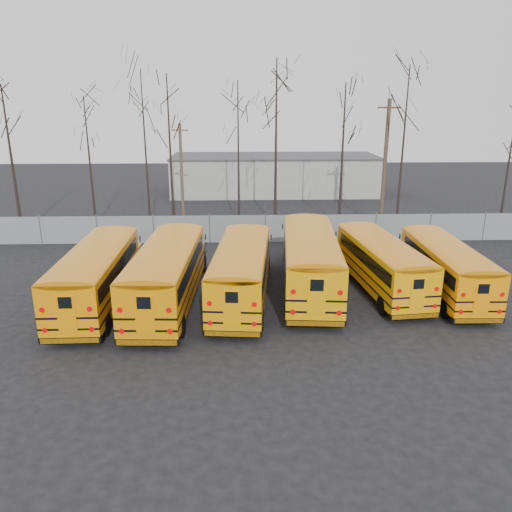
{
  "coord_description": "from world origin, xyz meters",
  "views": [
    {
      "loc": [
        -1.8,
        -22.78,
        9.81
      ],
      "look_at": [
        -0.95,
        3.49,
        1.6
      ],
      "focal_mm": 35.0,
      "sensor_mm": 36.0,
      "label": 1
    }
  ],
  "objects_px": {
    "bus_a": "(97,271)",
    "utility_pole_right": "(385,163)",
    "bus_d": "(310,257)",
    "bus_f": "(445,264)",
    "bus_c": "(242,267)",
    "bus_e": "(380,260)",
    "bus_b": "(167,270)",
    "utility_pole_left": "(182,171)"
  },
  "relations": [
    {
      "from": "bus_d",
      "to": "bus_e",
      "type": "relative_size",
      "value": 1.14
    },
    {
      "from": "bus_b",
      "to": "bus_d",
      "type": "distance_m",
      "value": 7.49
    },
    {
      "from": "bus_a",
      "to": "bus_f",
      "type": "distance_m",
      "value": 17.82
    },
    {
      "from": "bus_a",
      "to": "bus_c",
      "type": "distance_m",
      "value": 7.15
    },
    {
      "from": "bus_e",
      "to": "bus_f",
      "type": "distance_m",
      "value": 3.29
    },
    {
      "from": "bus_c",
      "to": "bus_f",
      "type": "distance_m",
      "value": 10.67
    },
    {
      "from": "bus_c",
      "to": "bus_e",
      "type": "relative_size",
      "value": 1.06
    },
    {
      "from": "utility_pole_right",
      "to": "bus_d",
      "type": "bearing_deg",
      "value": -121.37
    },
    {
      "from": "bus_d",
      "to": "utility_pole_left",
      "type": "distance_m",
      "value": 19.3
    },
    {
      "from": "bus_c",
      "to": "bus_f",
      "type": "bearing_deg",
      "value": 8.9
    },
    {
      "from": "bus_c",
      "to": "bus_e",
      "type": "height_order",
      "value": "bus_c"
    },
    {
      "from": "bus_b",
      "to": "utility_pole_left",
      "type": "bearing_deg",
      "value": 96.32
    },
    {
      "from": "bus_c",
      "to": "utility_pole_right",
      "type": "distance_m",
      "value": 19.15
    },
    {
      "from": "bus_a",
      "to": "bus_f",
      "type": "bearing_deg",
      "value": 2.51
    },
    {
      "from": "bus_f",
      "to": "utility_pole_left",
      "type": "relative_size",
      "value": 1.26
    },
    {
      "from": "bus_c",
      "to": "bus_f",
      "type": "height_order",
      "value": "bus_c"
    },
    {
      "from": "utility_pole_left",
      "to": "bus_e",
      "type": "bearing_deg",
      "value": -37.93
    },
    {
      "from": "bus_a",
      "to": "utility_pole_right",
      "type": "bearing_deg",
      "value": 39.25
    },
    {
      "from": "bus_e",
      "to": "bus_c",
      "type": "bearing_deg",
      "value": -175.81
    },
    {
      "from": "utility_pole_right",
      "to": "bus_c",
      "type": "bearing_deg",
      "value": -129.21
    },
    {
      "from": "bus_d",
      "to": "utility_pole_left",
      "type": "xyz_separation_m",
      "value": [
        -8.56,
        17.16,
        2.21
      ]
    },
    {
      "from": "bus_d",
      "to": "bus_a",
      "type": "bearing_deg",
      "value": -167.07
    },
    {
      "from": "bus_a",
      "to": "bus_e",
      "type": "height_order",
      "value": "bus_a"
    },
    {
      "from": "utility_pole_left",
      "to": "bus_d",
      "type": "bearing_deg",
      "value": -47.32
    },
    {
      "from": "bus_f",
      "to": "utility_pole_left",
      "type": "xyz_separation_m",
      "value": [
        -15.59,
        17.71,
        2.48
      ]
    },
    {
      "from": "bus_a",
      "to": "utility_pole_left",
      "type": "distance_m",
      "value": 18.99
    },
    {
      "from": "bus_a",
      "to": "bus_d",
      "type": "height_order",
      "value": "bus_d"
    },
    {
      "from": "bus_d",
      "to": "utility_pole_left",
      "type": "bearing_deg",
      "value": 121.18
    },
    {
      "from": "bus_f",
      "to": "bus_a",
      "type": "bearing_deg",
      "value": -175.57
    },
    {
      "from": "bus_f",
      "to": "utility_pole_right",
      "type": "height_order",
      "value": "utility_pole_right"
    },
    {
      "from": "bus_f",
      "to": "utility_pole_right",
      "type": "relative_size",
      "value": 1.01
    },
    {
      "from": "bus_d",
      "to": "bus_e",
      "type": "height_order",
      "value": "bus_d"
    },
    {
      "from": "bus_d",
      "to": "bus_f",
      "type": "height_order",
      "value": "bus_d"
    },
    {
      "from": "bus_d",
      "to": "bus_f",
      "type": "xyz_separation_m",
      "value": [
        7.03,
        -0.55,
        -0.27
      ]
    },
    {
      "from": "bus_d",
      "to": "utility_pole_right",
      "type": "distance_m",
      "value": 16.18
    },
    {
      "from": "bus_b",
      "to": "bus_f",
      "type": "distance_m",
      "value": 14.37
    },
    {
      "from": "utility_pole_left",
      "to": "utility_pole_right",
      "type": "height_order",
      "value": "utility_pole_right"
    },
    {
      "from": "bus_b",
      "to": "bus_f",
      "type": "bearing_deg",
      "value": 7.06
    },
    {
      "from": "bus_f",
      "to": "utility_pole_left",
      "type": "height_order",
      "value": "utility_pole_left"
    },
    {
      "from": "bus_d",
      "to": "utility_pole_left",
      "type": "relative_size",
      "value": 1.48
    },
    {
      "from": "bus_e",
      "to": "bus_b",
      "type": "bearing_deg",
      "value": -176.71
    },
    {
      "from": "bus_f",
      "to": "utility_pole_right",
      "type": "bearing_deg",
      "value": 88.69
    }
  ]
}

